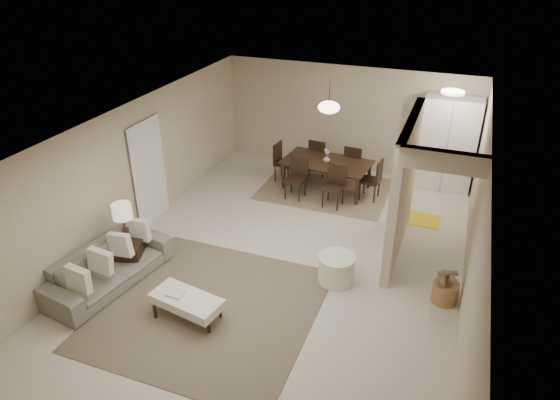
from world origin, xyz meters
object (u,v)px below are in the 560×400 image
at_px(ottoman_bench, 187,301).
at_px(dining_table, 326,176).
at_px(round_pouf, 336,269).
at_px(side_table, 130,256).
at_px(pantry_cabinet, 448,144).
at_px(sofa, 109,267).
at_px(wicker_basket, 445,292).

distance_m(ottoman_bench, dining_table, 4.94).
bearing_deg(round_pouf, ottoman_bench, -137.88).
bearing_deg(side_table, pantry_cabinet, 47.24).
distance_m(ottoman_bench, round_pouf, 2.49).
bearing_deg(pantry_cabinet, sofa, -130.51).
xyz_separation_m(pantry_cabinet, ottoman_bench, (-3.17, -5.92, -0.74)).
relative_size(sofa, ottoman_bench, 1.90).
bearing_deg(wicker_basket, sofa, -164.24).
distance_m(pantry_cabinet, round_pouf, 4.53).
xyz_separation_m(pantry_cabinet, round_pouf, (-1.33, -4.25, -0.81)).
xyz_separation_m(sofa, dining_table, (2.35, 4.59, 0.02)).
xyz_separation_m(ottoman_bench, side_table, (-1.58, 0.78, -0.07)).
xyz_separation_m(round_pouf, wicker_basket, (1.73, 0.10, -0.07)).
relative_size(pantry_cabinet, side_table, 4.30).
height_order(ottoman_bench, side_table, side_table).
bearing_deg(sofa, round_pouf, -59.60).
height_order(wicker_basket, dining_table, dining_table).
height_order(round_pouf, wicker_basket, round_pouf).
distance_m(sofa, round_pouf, 3.73).
bearing_deg(side_table, sofa, -95.95).
xyz_separation_m(pantry_cabinet, dining_table, (-2.45, -1.03, -0.71)).
xyz_separation_m(side_table, round_pouf, (3.42, 0.89, -0.00)).
relative_size(sofa, wicker_basket, 5.50).
distance_m(ottoman_bench, side_table, 1.76).
xyz_separation_m(sofa, side_table, (0.05, 0.48, -0.08)).
bearing_deg(ottoman_bench, dining_table, 91.26).
relative_size(sofa, round_pouf, 3.56).
distance_m(side_table, dining_table, 4.71).
xyz_separation_m(ottoman_bench, dining_table, (0.72, 4.89, 0.03)).
bearing_deg(wicker_basket, round_pouf, -176.69).
relative_size(sofa, side_table, 4.50).
distance_m(ottoman_bench, wicker_basket, 3.99).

